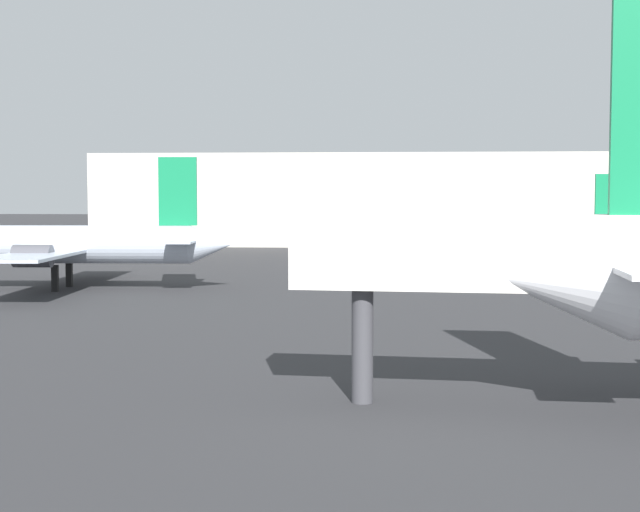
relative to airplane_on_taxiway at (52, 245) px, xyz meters
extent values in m
cone|color=white|center=(29.11, -35.65, 1.02)|extent=(4.29, 3.93, 3.72)
cylinder|color=#B2BCCC|center=(-0.32, -0.02, 0.02)|extent=(20.41, 3.75, 2.69)
cone|color=#B2BCCC|center=(11.30, 0.59, 0.02)|extent=(3.10, 2.84, 2.69)
cube|color=#B2BCCC|center=(0.70, 0.04, -0.39)|extent=(5.43, 23.44, 0.20)
cube|color=#B2BCCC|center=(9.40, 0.49, 0.29)|extent=(2.39, 7.16, 0.13)
cube|color=#147F4C|center=(8.98, 0.47, 3.76)|extent=(2.70, 0.39, 4.80)
cylinder|color=#4C4C54|center=(0.32, -4.41, -0.52)|extent=(2.60, 1.64, 1.51)
cylinder|color=#4C4C54|center=(-0.14, 4.42, -0.52)|extent=(2.60, 1.64, 1.51)
cube|color=black|center=(0.78, -1.64, -2.25)|extent=(0.44, 0.44, 1.84)
cube|color=black|center=(0.61, 1.72, -2.25)|extent=(0.44, 0.44, 1.84)
cylinder|color=white|center=(36.43, 28.72, -0.27)|extent=(19.40, 5.68, 2.31)
cone|color=white|center=(25.68, 26.80, -0.27)|extent=(2.91, 2.72, 2.31)
cone|color=white|center=(47.17, 30.65, -0.27)|extent=(2.91, 2.72, 2.31)
cube|color=white|center=(37.38, 28.89, -0.61)|extent=(6.59, 18.84, 0.18)
cube|color=white|center=(45.56, 30.36, -0.03)|extent=(2.87, 6.48, 0.12)
cube|color=#147F4C|center=(45.19, 30.29, 3.23)|extent=(2.39, 0.64, 4.67)
cylinder|color=#4C4C54|center=(37.43, 25.32, -0.73)|extent=(2.44, 1.72, 1.34)
cylinder|color=#4C4C54|center=(36.19, 32.26, -0.73)|extent=(2.44, 1.72, 1.34)
cube|color=black|center=(30.35, 27.63, -2.30)|extent=(0.43, 0.43, 1.75)
cube|color=black|center=(37.64, 27.43, -2.30)|extent=(0.43, 0.43, 1.75)
cube|color=black|center=(37.11, 30.36, -2.30)|extent=(0.43, 0.43, 1.75)
cube|color=silver|center=(28.38, -35.06, 1.74)|extent=(15.23, 2.86, 2.40)
cylinder|color=#3F3F44|center=(23.10, -34.62, -1.32)|extent=(0.70, 0.70, 3.71)
cube|color=beige|center=(24.87, 66.27, 2.81)|extent=(79.57, 26.47, 11.96)
camera|label=1|loc=(24.05, -64.68, 3.57)|focal=52.74mm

